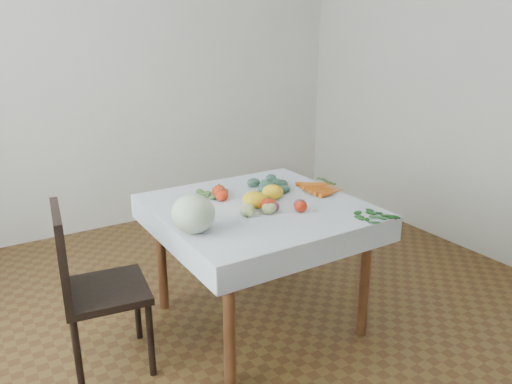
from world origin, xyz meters
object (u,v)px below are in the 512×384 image
at_px(chair, 87,280).
at_px(cabbage, 193,214).
at_px(heirloom_back, 273,192).
at_px(table, 258,222).
at_px(carrot_bunch, 322,188).

bearing_deg(chair, cabbage, -25.41).
xyz_separation_m(cabbage, heirloom_back, (0.60, 0.21, -0.05)).
relative_size(table, heirloom_back, 7.98).
bearing_deg(table, chair, 175.97).
relative_size(cabbage, heirloom_back, 1.73).
bearing_deg(heirloom_back, table, -161.80).
relative_size(table, carrot_bunch, 3.35).
distance_m(table, chair, 0.98).
bearing_deg(chair, carrot_bunch, -1.97).
height_order(table, carrot_bunch, carrot_bunch).
xyz_separation_m(heirloom_back, carrot_bunch, (0.36, -0.02, -0.03)).
bearing_deg(chair, table, -4.03).
xyz_separation_m(chair, cabbage, (0.49, -0.23, 0.33)).
bearing_deg(carrot_bunch, cabbage, -169.21).
distance_m(cabbage, heirloom_back, 0.64).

